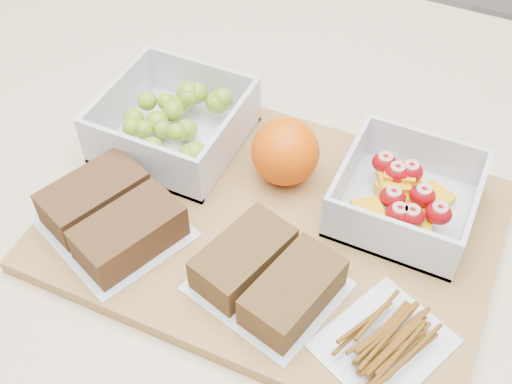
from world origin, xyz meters
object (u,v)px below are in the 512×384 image
(cutting_board, at_px, (272,226))
(fruit_container, at_px, (405,198))
(sandwich_bag_center, at_px, (268,276))
(grape_container, at_px, (177,123))
(sandwich_bag_left, at_px, (112,216))
(pretzel_bag, at_px, (386,337))
(orange, at_px, (285,152))

(cutting_board, height_order, fruit_container, fruit_container)
(fruit_container, distance_m, sandwich_bag_center, 0.16)
(grape_container, distance_m, sandwich_bag_left, 0.13)
(cutting_board, distance_m, sandwich_bag_left, 0.15)
(fruit_container, xyz_separation_m, sandwich_bag_center, (-0.08, -0.14, -0.00))
(sandwich_bag_center, relative_size, pretzel_bag, 1.11)
(pretzel_bag, bearing_deg, orange, 136.85)
(grape_container, height_order, pretzel_bag, grape_container)
(fruit_container, relative_size, pretzel_bag, 0.98)
(sandwich_bag_center, height_order, pretzel_bag, sandwich_bag_center)
(cutting_board, bearing_deg, sandwich_bag_center, -69.50)
(grape_container, relative_size, sandwich_bag_left, 0.87)
(cutting_board, distance_m, sandwich_bag_center, 0.08)
(cutting_board, relative_size, sandwich_bag_left, 2.61)
(fruit_container, height_order, sandwich_bag_center, fruit_container)
(fruit_container, bearing_deg, pretzel_bag, -79.30)
(fruit_container, height_order, orange, orange)
(cutting_board, distance_m, fruit_container, 0.13)
(fruit_container, bearing_deg, grape_container, -179.18)
(orange, bearing_deg, sandwich_bag_center, -72.78)
(grape_container, bearing_deg, fruit_container, 0.82)
(grape_container, distance_m, sandwich_bag_center, 0.21)
(grape_container, relative_size, sandwich_bag_center, 0.97)
(grape_container, xyz_separation_m, sandwich_bag_left, (0.01, -0.13, -0.01))
(sandwich_bag_center, xyz_separation_m, pretzel_bag, (0.11, -0.01, -0.01))
(grape_container, relative_size, fruit_container, 1.10)
(fruit_container, distance_m, pretzel_bag, 0.15)
(cutting_board, height_order, grape_container, grape_container)
(grape_container, height_order, fruit_container, grape_container)
(sandwich_bag_left, bearing_deg, pretzel_bag, -1.96)
(grape_container, distance_m, pretzel_bag, 0.31)
(orange, relative_size, sandwich_bag_center, 0.48)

